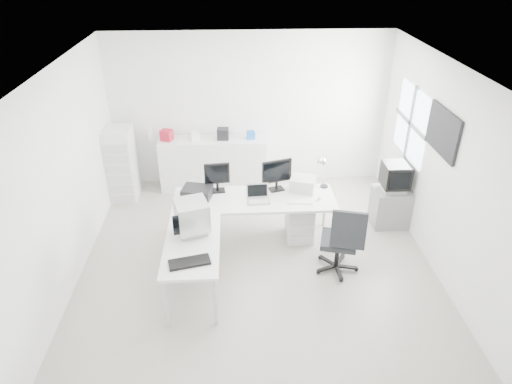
{
  "coord_description": "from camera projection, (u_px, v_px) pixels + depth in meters",
  "views": [
    {
      "loc": [
        -0.3,
        -5.4,
        4.16
      ],
      "look_at": [
        0.0,
        0.2,
        1.0
      ],
      "focal_mm": 32.0,
      "sensor_mm": 36.0,
      "label": 1
    }
  ],
  "objects": [
    {
      "name": "lcd_monitor_small",
      "position": [
        217.0,
        177.0,
        6.85
      ],
      "size": [
        0.4,
        0.25,
        0.48
      ],
      "primitive_type": null,
      "rotation": [
        0.0,
        0.0,
        0.1
      ],
      "color": "black",
      "rests_on": "main_desk"
    },
    {
      "name": "crt_monitor",
      "position": [
        192.0,
        217.0,
        5.88
      ],
      "size": [
        0.52,
        0.52,
        0.48
      ],
      "primitive_type": null,
      "rotation": [
        0.0,
        0.0,
        0.3
      ],
      "color": "#B7B7BA",
      "rests_on": "side_desk"
    },
    {
      "name": "wall_picture",
      "position": [
        443.0,
        132.0,
        6.02
      ],
      "size": [
        0.04,
        0.9,
        0.6
      ],
      "primitive_type": null,
      "color": "black",
      "rests_on": "right_wall"
    },
    {
      "name": "office_chair",
      "position": [
        339.0,
        237.0,
        6.26
      ],
      "size": [
        0.76,
        0.76,
        1.08
      ],
      "primitive_type": null,
      "rotation": [
        0.0,
        0.0,
        -0.25
      ],
      "color": "#292B2F",
      "rests_on": "floor"
    },
    {
      "name": "drawer_pedestal",
      "position": [
        299.0,
        221.0,
        7.07
      ],
      "size": [
        0.4,
        0.5,
        0.6
      ],
      "primitive_type": "cube",
      "color": "silver",
      "rests_on": "floor"
    },
    {
      "name": "right_wall",
      "position": [
        441.0,
        169.0,
        6.18
      ],
      "size": [
        0.02,
        5.0,
        2.8
      ],
      "primitive_type": "cube",
      "color": "white",
      "rests_on": "floor"
    },
    {
      "name": "main_desk",
      "position": [
        254.0,
        220.0,
        6.96
      ],
      "size": [
        2.4,
        0.8,
        0.75
      ],
      "primitive_type": null,
      "color": "silver",
      "rests_on": "floor"
    },
    {
      "name": "window",
      "position": [
        411.0,
        123.0,
        7.13
      ],
      "size": [
        0.02,
        1.2,
        1.1
      ],
      "primitive_type": null,
      "color": "white",
      "rests_on": "right_wall"
    },
    {
      "name": "crt_tv",
      "position": [
        395.0,
        178.0,
        7.14
      ],
      "size": [
        0.5,
        0.48,
        0.45
      ],
      "primitive_type": null,
      "color": "black",
      "rests_on": "tv_cabinet"
    },
    {
      "name": "inkjet_printer",
      "position": [
        197.0,
        192.0,
        6.79
      ],
      "size": [
        0.48,
        0.41,
        0.15
      ],
      "primitive_type": "cube",
      "rotation": [
        0.0,
        0.0,
        -0.22
      ],
      "color": "black",
      "rests_on": "main_desk"
    },
    {
      "name": "clutter_box_a",
      "position": [
        167.0,
        135.0,
        8.11
      ],
      "size": [
        0.24,
        0.23,
        0.19
      ],
      "primitive_type": "cube",
      "rotation": [
        0.0,
        0.0,
        -0.41
      ],
      "color": "#B1192F",
      "rests_on": "sideboard"
    },
    {
      "name": "back_wall",
      "position": [
        249.0,
        111.0,
        8.24
      ],
      "size": [
        5.0,
        0.02,
        2.8
      ],
      "primitive_type": "cube",
      "color": "white",
      "rests_on": "floor"
    },
    {
      "name": "clutter_box_d",
      "position": [
        251.0,
        135.0,
        8.2
      ],
      "size": [
        0.15,
        0.14,
        0.14
      ],
      "primitive_type": "cube",
      "rotation": [
        0.0,
        0.0,
        0.1
      ],
      "color": "blue",
      "rests_on": "sideboard"
    },
    {
      "name": "clutter_bottle",
      "position": [
        150.0,
        134.0,
        8.13
      ],
      "size": [
        0.07,
        0.07,
        0.22
      ],
      "primitive_type": "cylinder",
      "color": "silver",
      "rests_on": "sideboard"
    },
    {
      "name": "sideboard",
      "position": [
        213.0,
        163.0,
        8.43
      ],
      "size": [
        1.93,
        0.48,
        0.96
      ],
      "primitive_type": "cube",
      "color": "silver",
      "rests_on": "floor"
    },
    {
      "name": "laser_printer",
      "position": [
        303.0,
        184.0,
        6.95
      ],
      "size": [
        0.44,
        0.41,
        0.21
      ],
      "primitive_type": "cube",
      "rotation": [
        0.0,
        0.0,
        -0.31
      ],
      "color": "#BBBBBB",
      "rests_on": "main_desk"
    },
    {
      "name": "tv_cabinet",
      "position": [
        390.0,
        207.0,
        7.4
      ],
      "size": [
        0.58,
        0.47,
        0.63
      ],
      "primitive_type": "cube",
      "color": "gray",
      "rests_on": "floor"
    },
    {
      "name": "side_desk",
      "position": [
        194.0,
        267.0,
        5.97
      ],
      "size": [
        0.7,
        1.4,
        0.75
      ],
      "primitive_type": null,
      "color": "silver",
      "rests_on": "floor"
    },
    {
      "name": "white_keyboard",
      "position": [
        299.0,
        202.0,
        6.67
      ],
      "size": [
        0.38,
        0.14,
        0.02
      ],
      "primitive_type": "cube",
      "rotation": [
        0.0,
        0.0,
        -0.07
      ],
      "color": "silver",
      "rests_on": "main_desk"
    },
    {
      "name": "left_wall",
      "position": [
        66.0,
        178.0,
        5.95
      ],
      "size": [
        0.02,
        5.0,
        2.8
      ],
      "primitive_type": "cube",
      "color": "white",
      "rests_on": "floor"
    },
    {
      "name": "laptop",
      "position": [
        258.0,
        194.0,
        6.63
      ],
      "size": [
        0.39,
        0.4,
        0.25
      ],
      "primitive_type": null,
      "rotation": [
        0.0,
        0.0,
        0.06
      ],
      "color": "#B7B7BA",
      "rests_on": "main_desk"
    },
    {
      "name": "filing_cabinet",
      "position": [
        121.0,
        164.0,
        8.0
      ],
      "size": [
        0.46,
        0.55,
        1.32
      ],
      "primitive_type": "cube",
      "color": "silver",
      "rests_on": "floor"
    },
    {
      "name": "floor",
      "position": [
        257.0,
        257.0,
        6.75
      ],
      "size": [
        5.0,
        5.0,
        0.01
      ],
      "primitive_type": "cube",
      "color": "beige",
      "rests_on": "ground"
    },
    {
      "name": "white_mouse",
      "position": [
        319.0,
        198.0,
        6.72
      ],
      "size": [
        0.06,
        0.06,
        0.06
      ],
      "primitive_type": "sphere",
      "color": "silver",
      "rests_on": "main_desk"
    },
    {
      "name": "black_keyboard",
      "position": [
        189.0,
        262.0,
        5.43
      ],
      "size": [
        0.53,
        0.31,
        0.03
      ],
      "primitive_type": "cube",
      "rotation": [
        0.0,
        0.0,
        0.23
      ],
      "color": "black",
      "rests_on": "side_desk"
    },
    {
      "name": "lcd_monitor_large",
      "position": [
        277.0,
        176.0,
        6.89
      ],
      "size": [
        0.5,
        0.32,
        0.49
      ],
      "primitive_type": null,
      "rotation": [
        0.0,
        0.0,
        0.3
      ],
      "color": "black",
      "rests_on": "main_desk"
    },
    {
      "name": "clutter_box_c",
      "position": [
        223.0,
        134.0,
        8.16
      ],
      "size": [
        0.21,
        0.19,
        0.2
      ],
      "primitive_type": "cube",
      "rotation": [
        0.0,
        0.0,
        -0.06
      ],
      "color": "black",
      "rests_on": "sideboard"
    },
    {
      "name": "clutter_box_b",
      "position": [
        195.0,
        136.0,
        8.15
      ],
      "size": [
        0.18,
        0.16,
        0.15
      ],
      "primitive_type": "cube",
      "rotation": [
        0.0,
        0.0,
        0.26
      ],
      "color": "silver",
      "rests_on": "sideboard"
    },
    {
      "name": "ceiling",
      "position": [
        257.0,
        68.0,
        5.38
      ],
      "size": [
        5.0,
        5.0,
        0.01
      ],
      "primitive_type": "cube",
      "color": "white",
      "rests_on": "back_wall"
    },
    {
      "name": "desk_lamp",
      "position": [
        325.0,
        174.0,
        6.98
      ],
      "size": [
        0.2,
        0.2,
        0.47
      ],
      "primitive_type": null,
      "rotation": [
        0.0,
        0.0,
        0.32
      ],
      "color": "silver",
      "rests_on": "main_desk"
    }
  ]
}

